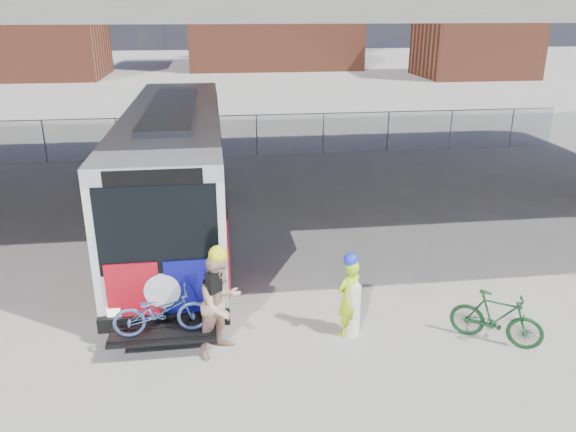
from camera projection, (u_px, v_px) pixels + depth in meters
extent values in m
plane|color=#9E9991|center=(256.00, 276.00, 13.87)|extent=(160.00, 160.00, 0.00)
cube|color=silver|center=(176.00, 166.00, 16.12)|extent=(2.55, 12.00, 3.20)
cube|color=black|center=(175.00, 140.00, 16.36)|extent=(2.61, 11.00, 1.28)
cube|color=black|center=(158.00, 230.00, 10.46)|extent=(2.24, 0.12, 1.76)
cube|color=black|center=(153.00, 177.00, 10.10)|extent=(1.78, 0.12, 0.30)
cube|color=black|center=(165.00, 320.00, 11.02)|extent=(2.55, 0.20, 0.30)
cube|color=#AC0D19|center=(133.00, 292.00, 10.76)|extent=(1.00, 0.08, 1.20)
cube|color=navy|center=(191.00, 288.00, 10.89)|extent=(1.00, 0.08, 1.20)
cylinder|color=silver|center=(162.00, 291.00, 10.81)|extent=(0.70, 0.06, 0.70)
cube|color=gray|center=(172.00, 108.00, 15.54)|extent=(1.28, 7.20, 0.14)
cube|color=black|center=(163.00, 334.00, 10.56)|extent=(2.00, 0.70, 0.06)
cylinder|color=black|center=(117.00, 283.00, 12.40)|extent=(0.30, 1.00, 1.00)
cylinder|color=black|center=(222.00, 277.00, 12.68)|extent=(0.30, 1.00, 1.00)
cylinder|color=black|center=(153.00, 175.00, 20.39)|extent=(0.30, 1.00, 1.00)
cylinder|color=black|center=(217.00, 173.00, 20.67)|extent=(0.30, 1.00, 1.00)
cube|color=#AC0D19|center=(110.00, 240.00, 12.66)|extent=(0.06, 2.60, 1.70)
cube|color=navy|center=(121.00, 215.00, 14.14)|extent=(0.06, 1.40, 1.70)
cube|color=#AC0D19|center=(226.00, 234.00, 12.98)|extent=(0.06, 2.60, 1.70)
cube|color=navy|center=(224.00, 211.00, 14.47)|extent=(0.06, 1.40, 1.70)
imported|color=#415B90|center=(161.00, 311.00, 10.39)|extent=(1.80, 0.77, 0.92)
cylinder|color=gray|center=(45.00, 142.00, 23.71)|extent=(0.06, 0.06, 1.80)
cylinder|color=gray|center=(141.00, 139.00, 24.20)|extent=(0.06, 0.06, 1.80)
cylinder|color=gray|center=(234.00, 136.00, 24.70)|extent=(0.06, 0.06, 1.80)
cylinder|color=gray|center=(323.00, 134.00, 25.20)|extent=(0.06, 0.06, 1.80)
cylinder|color=gray|center=(409.00, 131.00, 25.69)|extent=(0.06, 0.06, 1.80)
cylinder|color=gray|center=(491.00, 129.00, 26.19)|extent=(0.06, 0.06, 1.80)
plane|color=gray|center=(234.00, 136.00, 24.70)|extent=(30.00, 0.00, 30.00)
cube|color=gray|center=(233.00, 116.00, 24.38)|extent=(30.00, 0.05, 0.04)
cube|color=brown|center=(22.00, 22.00, 51.69)|extent=(14.00, 10.00, 10.00)
cube|color=brown|center=(272.00, 10.00, 60.83)|extent=(18.00, 12.00, 12.00)
cube|color=brown|center=(476.00, 33.00, 52.61)|extent=(10.00, 8.00, 8.00)
cylinder|color=white|center=(353.00, 311.00, 11.23)|extent=(0.31, 0.31, 1.02)
sphere|color=white|center=(354.00, 288.00, 11.05)|extent=(0.31, 0.31, 0.31)
imported|color=#B5F519|center=(349.00, 298.00, 11.12)|extent=(0.71, 0.63, 1.63)
sphere|color=#1B33EA|center=(351.00, 260.00, 10.82)|extent=(0.28, 0.28, 0.28)
imported|color=tan|center=(220.00, 304.00, 10.51)|extent=(1.23, 1.21, 2.00)
sphere|color=yellow|center=(218.00, 255.00, 10.15)|extent=(0.35, 0.35, 0.35)
cube|color=black|center=(214.00, 282.00, 10.16)|extent=(0.32, 0.31, 0.40)
imported|color=#14401C|center=(497.00, 318.00, 10.95)|extent=(1.74, 1.42, 1.06)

